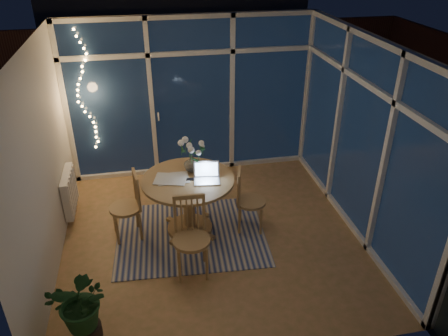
{
  "coord_description": "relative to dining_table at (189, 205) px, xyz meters",
  "views": [
    {
      "loc": [
        -0.78,
        -4.72,
        3.71
      ],
      "look_at": [
        0.19,
        0.25,
        0.91
      ],
      "focal_mm": 35.0,
      "sensor_mm": 36.0,
      "label": 1
    }
  ],
  "objects": [
    {
      "name": "floor",
      "position": [
        0.3,
        -0.19,
        -0.42
      ],
      "size": [
        4.0,
        4.0,
        0.0
      ],
      "primitive_type": "plane",
      "color": "olive",
      "rests_on": "ground"
    },
    {
      "name": "ceiling",
      "position": [
        0.3,
        -0.19,
        2.18
      ],
      "size": [
        4.0,
        4.0,
        0.0
      ],
      "primitive_type": "plane",
      "color": "white",
      "rests_on": "wall_back"
    },
    {
      "name": "wall_back",
      "position": [
        0.3,
        1.81,
        0.88
      ],
      "size": [
        4.0,
        0.04,
        2.6
      ],
      "primitive_type": "cube",
      "color": "beige",
      "rests_on": "floor"
    },
    {
      "name": "wall_front",
      "position": [
        0.3,
        -2.19,
        0.88
      ],
      "size": [
        4.0,
        0.04,
        2.6
      ],
      "primitive_type": "cube",
      "color": "beige",
      "rests_on": "floor"
    },
    {
      "name": "wall_left",
      "position": [
        -1.7,
        -0.19,
        0.88
      ],
      "size": [
        0.04,
        4.0,
        2.6
      ],
      "primitive_type": "cube",
      "color": "beige",
      "rests_on": "floor"
    },
    {
      "name": "wall_right",
      "position": [
        2.3,
        -0.19,
        0.88
      ],
      "size": [
        0.04,
        4.0,
        2.6
      ],
      "primitive_type": "cube",
      "color": "beige",
      "rests_on": "floor"
    },
    {
      "name": "window_wall_back",
      "position": [
        0.3,
        1.77,
        0.88
      ],
      "size": [
        4.0,
        0.1,
        2.6
      ],
      "primitive_type": "cube",
      "color": "silver",
      "rests_on": "floor"
    },
    {
      "name": "window_wall_right",
      "position": [
        2.26,
        -0.19,
        0.88
      ],
      "size": [
        0.1,
        4.0,
        2.6
      ],
      "primitive_type": "cube",
      "color": "silver",
      "rests_on": "floor"
    },
    {
      "name": "radiator",
      "position": [
        -1.64,
        0.71,
        -0.02
      ],
      "size": [
        0.1,
        0.7,
        0.58
      ],
      "primitive_type": "cube",
      "color": "silver",
      "rests_on": "wall_left"
    },
    {
      "name": "fairy_lights",
      "position": [
        -1.35,
        1.69,
        1.11
      ],
      "size": [
        0.24,
        0.1,
        1.85
      ],
      "primitive_type": null,
      "color": "#F8BB63",
      "rests_on": "window_wall_back"
    },
    {
      "name": "garden_patio",
      "position": [
        0.8,
        4.81,
        -0.48
      ],
      "size": [
        12.0,
        6.0,
        0.1
      ],
      "primitive_type": "cube",
      "color": "black",
      "rests_on": "ground"
    },
    {
      "name": "garden_fence",
      "position": [
        0.3,
        5.31,
        0.48
      ],
      "size": [
        11.0,
        0.08,
        1.8
      ],
      "primitive_type": "cube",
      "color": "#361B13",
      "rests_on": "ground"
    },
    {
      "name": "garden_shrubs",
      "position": [
        -0.5,
        3.21,
        0.03
      ],
      "size": [
        0.9,
        0.9,
        0.9
      ],
      "primitive_type": "sphere",
      "color": "black",
      "rests_on": "ground"
    },
    {
      "name": "rug",
      "position": [
        -0.0,
        -0.1,
        -0.41
      ],
      "size": [
        2.1,
        1.72,
        0.01
      ],
      "primitive_type": "cube",
      "rotation": [
        0.0,
        0.0,
        -0.06
      ],
      "color": "beige",
      "rests_on": "floor"
    },
    {
      "name": "dining_table",
      "position": [
        0.0,
        0.0,
        0.0
      ],
      "size": [
        1.29,
        1.29,
        0.83
      ],
      "primitive_type": "cylinder",
      "rotation": [
        0.0,
        0.0,
        -0.06
      ],
      "color": "#A38449",
      "rests_on": "floor"
    },
    {
      "name": "chair_left",
      "position": [
        -0.84,
        0.04,
        0.07
      ],
      "size": [
        0.51,
        0.51,
        0.97
      ],
      "primitive_type": "cube",
      "rotation": [
        0.0,
        0.0,
        -1.42
      ],
      "color": "#A38449",
      "rests_on": "floor"
    },
    {
      "name": "chair_right",
      "position": [
        0.84,
        -0.1,
        0.05
      ],
      "size": [
        0.53,
        0.53,
        0.93
      ],
      "primitive_type": "cube",
      "rotation": [
        0.0,
        0.0,
        1.3
      ],
      "color": "#A38449",
      "rests_on": "floor"
    },
    {
      "name": "chair_front",
      "position": [
        -0.07,
        -0.84,
        0.09
      ],
      "size": [
        0.49,
        0.49,
        1.02
      ],
      "primitive_type": "cube",
      "rotation": [
        0.0,
        0.0,
        -0.05
      ],
      "color": "#A38449",
      "rests_on": "floor"
    },
    {
      "name": "laptop",
      "position": [
        0.24,
        -0.11,
        0.54
      ],
      "size": [
        0.37,
        0.33,
        0.24
      ],
      "primitive_type": null,
      "rotation": [
        0.0,
        0.0,
        -0.13
      ],
      "color": "silver",
      "rests_on": "dining_table"
    },
    {
      "name": "flower_vase",
      "position": [
        0.09,
        0.21,
        0.52
      ],
      "size": [
        0.21,
        0.21,
        0.21
      ],
      "primitive_type": "imported",
      "rotation": [
        0.0,
        0.0,
        -0.06
      ],
      "color": "silver",
      "rests_on": "dining_table"
    },
    {
      "name": "bowl",
      "position": [
        0.29,
        0.08,
        0.43
      ],
      "size": [
        0.16,
        0.16,
        0.04
      ],
      "primitive_type": "imported",
      "rotation": [
        0.0,
        0.0,
        -0.06
      ],
      "color": "white",
      "rests_on": "dining_table"
    },
    {
      "name": "newspapers",
      "position": [
        -0.22,
        0.03,
        0.42
      ],
      "size": [
        0.44,
        0.35,
        0.01
      ],
      "primitive_type": "cube",
      "rotation": [
        0.0,
        0.0,
        -0.08
      ],
      "color": "silver",
      "rests_on": "dining_table"
    },
    {
      "name": "phone",
      "position": [
        0.03,
        -0.03,
        0.42
      ],
      "size": [
        0.13,
        0.07,
        0.01
      ],
      "primitive_type": "cube",
      "rotation": [
        0.0,
        0.0,
        -0.09
      ],
      "color": "black",
      "rests_on": "dining_table"
    },
    {
      "name": "potted_plant",
      "position": [
        -1.25,
        -1.6,
        -0.04
      ],
      "size": [
        0.67,
        0.63,
        0.76
      ],
      "primitive_type": "imported",
      "rotation": [
        0.0,
        0.0,
        -0.37
      ],
      "color": "#17411E",
      "rests_on": "floor"
    }
  ]
}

